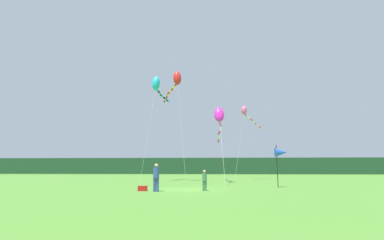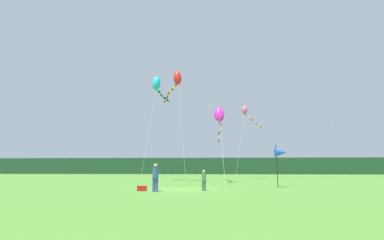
{
  "view_description": "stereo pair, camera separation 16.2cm",
  "coord_description": "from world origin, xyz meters",
  "px_view_note": "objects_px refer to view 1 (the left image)",
  "views": [
    {
      "loc": [
        1.6,
        -19.56,
        1.52
      ],
      "look_at": [
        0.0,
        6.0,
        5.9
      ],
      "focal_mm": 25.89,
      "sensor_mm": 36.0,
      "label": 1
    },
    {
      "loc": [
        1.76,
        -19.55,
        1.52
      ],
      "look_at": [
        0.0,
        6.0,
        5.9
      ],
      "focal_mm": 25.89,
      "sensor_mm": 36.0,
      "label": 2
    }
  ],
  "objects_px": {
    "cooler_box": "(143,188)",
    "kite_cyan": "(157,85)",
    "person_adult": "(156,176)",
    "person_child": "(204,179)",
    "kite_magenta": "(219,118)",
    "kite_rainbow": "(247,114)",
    "banner_flag_pole": "(281,153)",
    "kite_red": "(176,80)"
  },
  "relations": [
    {
      "from": "person_child",
      "to": "banner_flag_pole",
      "type": "bearing_deg",
      "value": 28.97
    },
    {
      "from": "cooler_box",
      "to": "kite_red",
      "type": "xyz_separation_m",
      "value": [
        0.69,
        11.73,
        11.09
      ]
    },
    {
      "from": "kite_magenta",
      "to": "cooler_box",
      "type": "bearing_deg",
      "value": -118.42
    },
    {
      "from": "person_adult",
      "to": "kite_rainbow",
      "type": "xyz_separation_m",
      "value": [
        8.3,
        17.51,
        7.3
      ]
    },
    {
      "from": "banner_flag_pole",
      "to": "person_child",
      "type": "bearing_deg",
      "value": -151.03
    },
    {
      "from": "person_adult",
      "to": "kite_red",
      "type": "xyz_separation_m",
      "value": [
        -0.27,
        12.2,
        10.28
      ]
    },
    {
      "from": "person_child",
      "to": "kite_magenta",
      "type": "distance_m",
      "value": 11.29
    },
    {
      "from": "kite_rainbow",
      "to": "kite_cyan",
      "type": "height_order",
      "value": "kite_cyan"
    },
    {
      "from": "person_child",
      "to": "banner_flag_pole",
      "type": "relative_size",
      "value": 0.42
    },
    {
      "from": "cooler_box",
      "to": "person_adult",
      "type": "bearing_deg",
      "value": -26.13
    },
    {
      "from": "person_child",
      "to": "kite_rainbow",
      "type": "xyz_separation_m",
      "value": [
        5.24,
        16.69,
        7.52
      ]
    },
    {
      "from": "banner_flag_pole",
      "to": "person_adult",
      "type": "bearing_deg",
      "value": -155.51
    },
    {
      "from": "person_child",
      "to": "banner_flag_pole",
      "type": "height_order",
      "value": "banner_flag_pole"
    },
    {
      "from": "cooler_box",
      "to": "kite_magenta",
      "type": "distance_m",
      "value": 12.99
    },
    {
      "from": "cooler_box",
      "to": "kite_cyan",
      "type": "distance_m",
      "value": 16.22
    },
    {
      "from": "person_child",
      "to": "kite_cyan",
      "type": "bearing_deg",
      "value": 115.59
    },
    {
      "from": "kite_rainbow",
      "to": "kite_red",
      "type": "relative_size",
      "value": 0.75
    },
    {
      "from": "person_adult",
      "to": "kite_red",
      "type": "bearing_deg",
      "value": 91.28
    },
    {
      "from": "cooler_box",
      "to": "kite_cyan",
      "type": "bearing_deg",
      "value": 97.57
    },
    {
      "from": "person_adult",
      "to": "person_child",
      "type": "relative_size",
      "value": 1.3
    },
    {
      "from": "kite_magenta",
      "to": "person_adult",
      "type": "bearing_deg",
      "value": -113.03
    },
    {
      "from": "banner_flag_pole",
      "to": "kite_cyan",
      "type": "bearing_deg",
      "value": 143.44
    },
    {
      "from": "kite_rainbow",
      "to": "banner_flag_pole",
      "type": "bearing_deg",
      "value": -87.46
    },
    {
      "from": "kite_red",
      "to": "kite_magenta",
      "type": "xyz_separation_m",
      "value": [
        4.71,
        -1.76,
        -4.77
      ]
    },
    {
      "from": "kite_cyan",
      "to": "kite_red",
      "type": "height_order",
      "value": "kite_red"
    },
    {
      "from": "person_adult",
      "to": "kite_rainbow",
      "type": "relative_size",
      "value": 0.19
    },
    {
      "from": "kite_rainbow",
      "to": "kite_cyan",
      "type": "distance_m",
      "value": 12.22
    },
    {
      "from": "person_adult",
      "to": "kite_magenta",
      "type": "distance_m",
      "value": 12.62
    },
    {
      "from": "kite_cyan",
      "to": "cooler_box",
      "type": "bearing_deg",
      "value": -82.43
    },
    {
      "from": "banner_flag_pole",
      "to": "kite_magenta",
      "type": "height_order",
      "value": "kite_magenta"
    },
    {
      "from": "kite_cyan",
      "to": "kite_rainbow",
      "type": "bearing_deg",
      "value": 24.54
    },
    {
      "from": "cooler_box",
      "to": "kite_red",
      "type": "relative_size",
      "value": 0.05
    },
    {
      "from": "person_child",
      "to": "kite_red",
      "type": "height_order",
      "value": "kite_red"
    },
    {
      "from": "person_adult",
      "to": "kite_red",
      "type": "distance_m",
      "value": 15.96
    },
    {
      "from": "kite_red",
      "to": "kite_magenta",
      "type": "height_order",
      "value": "kite_red"
    },
    {
      "from": "person_child",
      "to": "kite_red",
      "type": "bearing_deg",
      "value": 106.29
    },
    {
      "from": "kite_red",
      "to": "cooler_box",
      "type": "bearing_deg",
      "value": -93.34
    },
    {
      "from": "kite_rainbow",
      "to": "kite_red",
      "type": "xyz_separation_m",
      "value": [
        -8.57,
        -5.31,
        2.99
      ]
    },
    {
      "from": "banner_flag_pole",
      "to": "kite_rainbow",
      "type": "distance_m",
      "value": 14.61
    },
    {
      "from": "cooler_box",
      "to": "banner_flag_pole",
      "type": "xyz_separation_m",
      "value": [
        9.85,
        3.58,
        2.45
      ]
    },
    {
      "from": "cooler_box",
      "to": "kite_cyan",
      "type": "xyz_separation_m",
      "value": [
        -1.6,
        12.08,
        10.7
      ]
    },
    {
      "from": "kite_red",
      "to": "person_child",
      "type": "bearing_deg",
      "value": -73.71
    }
  ]
}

